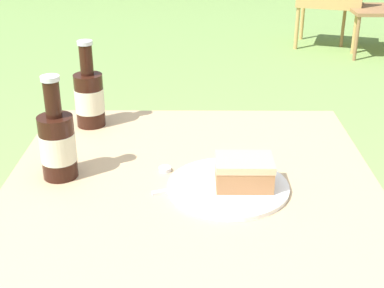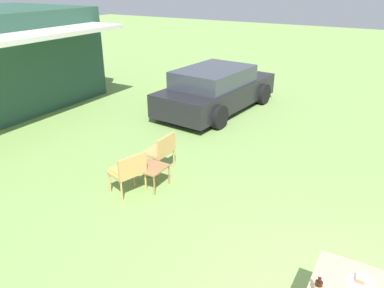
{
  "view_description": "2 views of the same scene",
  "coord_description": "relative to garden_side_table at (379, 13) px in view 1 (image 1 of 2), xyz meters",
  "views": [
    {
      "loc": [
        0.01,
        -1.01,
        1.31
      ],
      "look_at": [
        0.0,
        0.1,
        0.79
      ],
      "focal_mm": 50.0,
      "sensor_mm": 36.0,
      "label": 1
    },
    {
      "loc": [
        -3.35,
        -0.0,
        3.63
      ],
      "look_at": [
        1.97,
        3.09,
        0.9
      ],
      "focal_mm": 35.0,
      "sensor_mm": 36.0,
      "label": 2
    }
  ],
  "objects": [
    {
      "name": "cake_on_plate",
      "position": [
        -1.55,
        -3.8,
        0.4
      ],
      "size": [
        0.26,
        0.26,
        0.07
      ],
      "color": "white",
      "rests_on": "patio_table"
    },
    {
      "name": "loose_bottle_cap",
      "position": [
        -1.7,
        -3.73,
        0.38
      ],
      "size": [
        0.03,
        0.03,
        0.01
      ],
      "color": "silver",
      "rests_on": "patio_table"
    },
    {
      "name": "patio_table",
      "position": [
        -1.64,
        -3.79,
        0.3
      ],
      "size": [
        0.82,
        0.88,
        0.74
      ],
      "color": "tan",
      "rests_on": "ground_plane"
    },
    {
      "name": "garden_side_table",
      "position": [
        0.0,
        0.0,
        0.0
      ],
      "size": [
        0.54,
        0.52,
        0.41
      ],
      "color": "#996B42",
      "rests_on": "ground_plane"
    },
    {
      "name": "fork",
      "position": [
        -1.64,
        -3.8,
        0.38
      ],
      "size": [
        0.17,
        0.07,
        0.01
      ],
      "color": "silver",
      "rests_on": "patio_table"
    },
    {
      "name": "cola_bottle_far",
      "position": [
        -1.93,
        -3.75,
        0.45
      ],
      "size": [
        0.08,
        0.08,
        0.23
      ],
      "color": "black",
      "rests_on": "patio_table"
    },
    {
      "name": "cola_bottle_near",
      "position": [
        -1.92,
        -3.46,
        0.45
      ],
      "size": [
        0.08,
        0.08,
        0.23
      ],
      "color": "black",
      "rests_on": "patio_table"
    }
  ]
}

